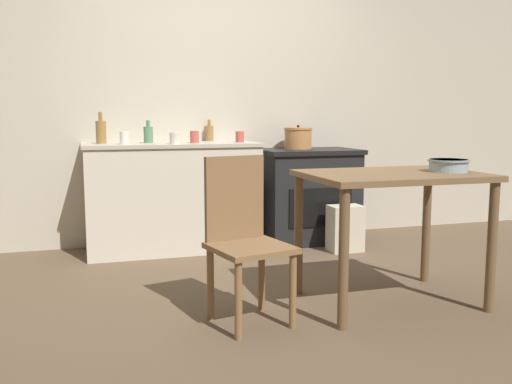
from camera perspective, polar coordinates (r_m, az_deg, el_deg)
name	(u,v)px	position (r m, az deg, el deg)	size (l,w,h in m)	color
ground_plane	(272,286)	(3.87, 1.65, -9.42)	(14.00, 14.00, 0.00)	brown
wall_back	(217,100)	(5.23, -3.97, 9.16)	(8.00, 0.07, 2.55)	beige
counter_cabinet	(172,197)	(4.86, -8.36, -0.47)	(1.45, 0.61, 0.91)	beige
stove	(308,195)	(5.20, 5.20, -0.29)	(0.87, 0.62, 0.84)	black
work_table	(392,193)	(3.51, 13.43, -0.08)	(1.03, 0.75, 0.80)	brown
chair	(244,235)	(3.14, -1.20, -4.36)	(0.48, 0.48, 0.91)	olive
flour_sack	(345,228)	(4.86, 8.91, -3.61)	(0.28, 0.19, 0.39)	beige
stock_pot	(298,138)	(5.18, 4.23, 5.40)	(0.26, 0.26, 0.22)	#B77A47
mixing_bowl_large	(449,165)	(3.64, 18.70, 2.61)	(0.25, 0.25, 0.07)	#93A8B2
bottle_far_left	(148,134)	(4.85, -10.72, 5.70)	(0.08, 0.08, 0.19)	#517F5B
bottle_left	(209,133)	(5.12, -4.69, 5.91)	(0.07, 0.07, 0.19)	olive
bottle_mid_left	(101,132)	(4.82, -15.24, 5.86)	(0.08, 0.08, 0.25)	olive
cup_center_left	(194,137)	(4.79, -6.17, 5.50)	(0.07, 0.07, 0.10)	#B74C42
cup_center	(240,137)	(4.88, -1.63, 5.54)	(0.07, 0.07, 0.09)	#B74C42
cup_center_right	(175,138)	(4.61, -8.07, 5.34)	(0.09, 0.09, 0.09)	silver
cup_mid_right	(124,138)	(4.67, -13.03, 5.29)	(0.07, 0.07, 0.10)	silver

